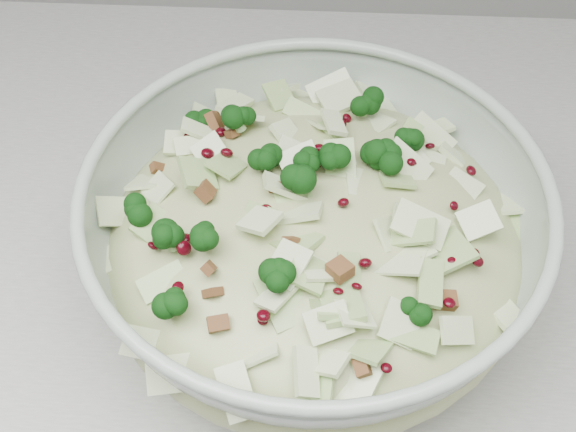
% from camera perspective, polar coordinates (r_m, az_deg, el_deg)
% --- Properties ---
extents(mixing_bowl, '(0.37, 0.37, 0.13)m').
position_cam_1_polar(mixing_bowl, '(0.57, 1.84, -2.08)').
color(mixing_bowl, '#A0B0A3').
rests_on(mixing_bowl, counter).
extents(salad, '(0.40, 0.40, 0.13)m').
position_cam_1_polar(salad, '(0.56, 1.89, -0.76)').
color(salad, '#BDC98A').
rests_on(salad, mixing_bowl).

